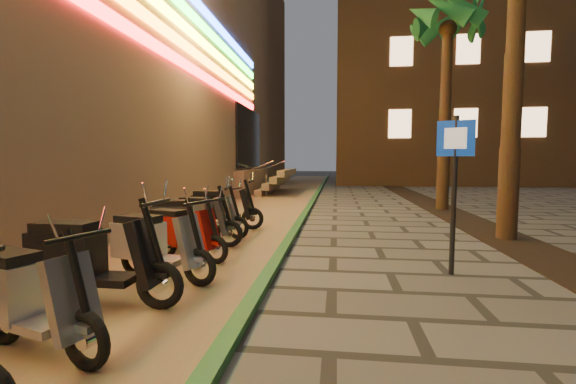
# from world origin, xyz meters

# --- Properties ---
(parking_strip) EXTENTS (3.40, 60.00, 0.01)m
(parking_strip) POSITION_xyz_m (-2.60, 10.00, 0.01)
(parking_strip) COLOR #8C7251
(parking_strip) RESTS_ON ground
(green_curb) EXTENTS (0.18, 60.00, 0.10)m
(green_curb) POSITION_xyz_m (-0.90, 10.00, 0.05)
(green_curb) COLOR #24612D
(green_curb) RESTS_ON ground
(planting_strip) EXTENTS (1.20, 40.00, 0.02)m
(planting_strip) POSITION_xyz_m (3.60, 5.00, 0.01)
(planting_strip) COLOR black
(planting_strip) RESTS_ON ground
(apartment_block) EXTENTS (18.00, 16.06, 25.00)m
(apartment_block) POSITION_xyz_m (9.00, 32.00, 12.50)
(apartment_block) COLOR brown
(apartment_block) RESTS_ON ground
(palm_d) EXTENTS (2.97, 3.02, 7.16)m
(palm_d) POSITION_xyz_m (3.60, 12.00, 5.94)
(palm_d) COLOR #472D19
(palm_d) RESTS_ON ground
(pedestrian_sign) EXTENTS (0.47, 0.21, 2.28)m
(pedestrian_sign) POSITION_xyz_m (1.71, 4.22, 1.48)
(pedestrian_sign) COLOR black
(pedestrian_sign) RESTS_ON ground
(scooter_6) EXTENTS (1.57, 0.82, 1.12)m
(scooter_6) POSITION_xyz_m (-2.61, 1.39, 0.48)
(scooter_6) COLOR black
(scooter_6) RESTS_ON ground
(scooter_7) EXTENTS (1.76, 0.62, 1.25)m
(scooter_7) POSITION_xyz_m (-2.72, 2.44, 0.54)
(scooter_7) COLOR black
(scooter_7) RESTS_ON ground
(scooter_8) EXTENTS (1.63, 0.83, 1.15)m
(scooter_8) POSITION_xyz_m (-2.47, 3.45, 0.50)
(scooter_8) COLOR black
(scooter_8) RESTS_ON ground
(scooter_9) EXTENTS (1.51, 0.80, 1.07)m
(scooter_9) POSITION_xyz_m (-2.55, 4.54, 0.47)
(scooter_9) COLOR black
(scooter_9) RESTS_ON ground
(scooter_10) EXTENTS (1.69, 0.72, 1.19)m
(scooter_10) POSITION_xyz_m (-2.76, 5.36, 0.52)
(scooter_10) COLOR black
(scooter_10) RESTS_ON ground
(scooter_11) EXTENTS (1.59, 0.63, 1.12)m
(scooter_11) POSITION_xyz_m (-2.75, 6.38, 0.49)
(scooter_11) COLOR black
(scooter_11) RESTS_ON ground
(scooter_12) EXTENTS (1.71, 0.60, 1.21)m
(scooter_12) POSITION_xyz_m (-2.76, 7.38, 0.52)
(scooter_12) COLOR black
(scooter_12) RESTS_ON ground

